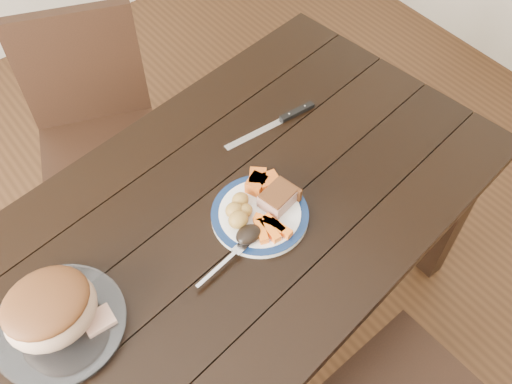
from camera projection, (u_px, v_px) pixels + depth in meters
ground at (236, 327)px, 2.14m from camera, size 4.00×4.00×0.00m
dining_table at (229, 232)px, 1.61m from camera, size 1.70×1.09×0.75m
chair_far at (96, 126)px, 2.04m from camera, size 0.55×0.56×0.93m
dinner_plate at (260, 215)px, 1.52m from camera, size 0.26×0.26×0.02m
plate_rim at (260, 213)px, 1.52m from camera, size 0.26×0.26×0.02m
serving_platter at (60, 325)px, 1.33m from camera, size 0.30×0.30×0.02m
pork_slice at (278, 198)px, 1.52m from camera, size 0.10×0.09×0.04m
roasted_potatoes at (238, 211)px, 1.49m from camera, size 0.09×0.09×0.05m
carrot_batons at (270, 227)px, 1.47m from camera, size 0.08×0.11×0.02m
pumpkin_wedges at (261, 182)px, 1.55m from camera, size 0.09×0.09×0.04m
dark_mushroom at (248, 234)px, 1.45m from camera, size 0.07×0.05×0.03m
fork at (227, 261)px, 1.43m from camera, size 0.18×0.04×0.00m
roast_joint at (51, 311)px, 1.27m from camera, size 0.21×0.18×0.14m
cut_slice at (99, 321)px, 1.32m from camera, size 0.07×0.06×0.02m
carving_knife at (287, 117)px, 1.74m from camera, size 0.32×0.05×0.01m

